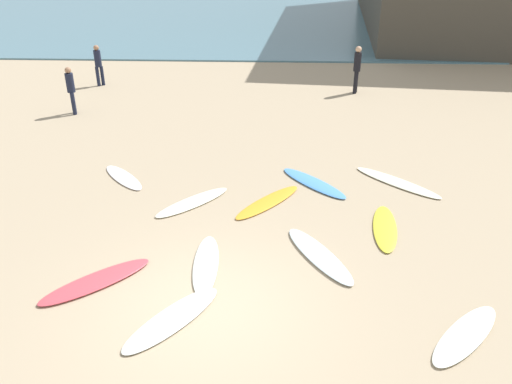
% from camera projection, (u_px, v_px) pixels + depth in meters
% --- Properties ---
extents(ground_plane, '(120.00, 120.00, 0.00)m').
position_uv_depth(ground_plane, '(208.00, 307.00, 9.47)').
color(ground_plane, tan).
extents(ocean_water, '(120.00, 40.00, 0.08)m').
position_uv_depth(ocean_water, '(263.00, 3.00, 43.35)').
color(ocean_water, slate).
rests_on(ocean_water, ground_plane).
extents(surfboard_0, '(1.90, 1.94, 0.07)m').
position_uv_depth(surfboard_0, '(193.00, 202.00, 12.92)').
color(surfboard_0, silver).
rests_on(surfboard_0, ground_plane).
extents(surfboard_1, '(1.60, 2.29, 0.09)m').
position_uv_depth(surfboard_1, '(319.00, 255.00, 10.87)').
color(surfboard_1, white).
rests_on(surfboard_1, ground_plane).
extents(surfboard_2, '(0.61, 2.12, 0.07)m').
position_uv_depth(surfboard_2, '(206.00, 264.00, 10.60)').
color(surfboard_2, white).
rests_on(surfboard_2, ground_plane).
extents(surfboard_3, '(0.80, 2.11, 0.07)m').
position_uv_depth(surfboard_3, '(385.00, 228.00, 11.84)').
color(surfboard_3, yellow).
rests_on(surfboard_3, ground_plane).
extents(surfboard_4, '(1.91, 2.08, 0.08)m').
position_uv_depth(surfboard_4, '(314.00, 183.00, 13.85)').
color(surfboard_4, '#4C92E5').
rests_on(surfboard_4, ground_plane).
extents(surfboard_5, '(2.08, 1.93, 0.09)m').
position_uv_depth(surfboard_5, '(96.00, 281.00, 10.09)').
color(surfboard_5, '#D44751').
rests_on(surfboard_5, ground_plane).
extents(surfboard_6, '(1.84, 2.09, 0.06)m').
position_uv_depth(surfboard_6, '(268.00, 202.00, 12.93)').
color(surfboard_6, gold).
rests_on(surfboard_6, ground_plane).
extents(surfboard_7, '(2.21, 2.16, 0.07)m').
position_uv_depth(surfboard_7, '(397.00, 182.00, 13.90)').
color(surfboard_7, '#EDEDCD').
rests_on(surfboard_7, ground_plane).
extents(surfboard_8, '(1.79, 2.11, 0.07)m').
position_uv_depth(surfboard_8, '(172.00, 319.00, 9.15)').
color(surfboard_8, silver).
rests_on(surfboard_8, ground_plane).
extents(surfboard_9, '(1.62, 1.77, 0.06)m').
position_uv_depth(surfboard_9, '(124.00, 177.00, 14.17)').
color(surfboard_9, white).
rests_on(surfboard_9, ground_plane).
extents(surfboard_10, '(1.78, 1.85, 0.08)m').
position_uv_depth(surfboard_10, '(465.00, 335.00, 8.79)').
color(surfboard_10, white).
rests_on(surfboard_10, ground_plane).
extents(beachgoer_near, '(0.36, 0.36, 1.69)m').
position_uv_depth(beachgoer_near, '(71.00, 88.00, 18.46)').
color(beachgoer_near, '#191E33').
rests_on(beachgoer_near, ground_plane).
extents(beachgoer_mid, '(0.39, 0.39, 1.69)m').
position_uv_depth(beachgoer_mid, '(98.00, 63.00, 21.65)').
color(beachgoer_mid, '#191E33').
rests_on(beachgoer_mid, ground_plane).
extents(beachgoer_far, '(0.35, 0.35, 1.87)m').
position_uv_depth(beachgoer_far, '(357.00, 67.00, 20.66)').
color(beachgoer_far, black).
rests_on(beachgoer_far, ground_plane).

